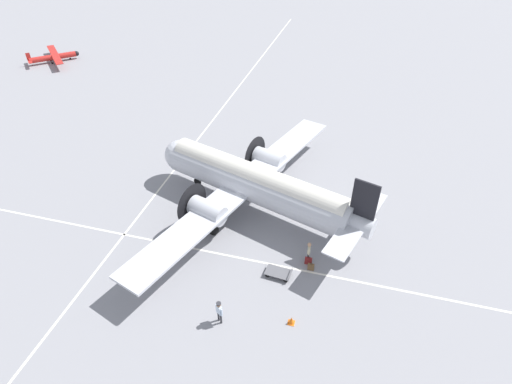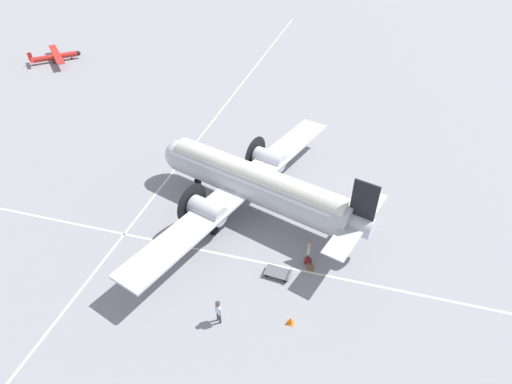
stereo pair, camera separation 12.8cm
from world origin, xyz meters
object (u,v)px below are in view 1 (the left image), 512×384
Objects in this scene: traffic_cone at (291,320)px; suitcase_upright_spare at (308,261)px; passenger_boarding at (309,250)px; airliner_main at (251,182)px; suitcase_near_door at (311,267)px; baggage_cart at (278,273)px; light_aircraft_distant at (54,57)px; crew_foreground at (219,310)px.

suitcase_upright_spare is at bearing -92.43° from traffic_cone.
airliner_main is at bearing 41.76° from passenger_boarding.
traffic_cone is (0.47, 4.55, -0.02)m from suitcase_near_door.
traffic_cone is (0.14, 5.37, -0.79)m from passenger_boarding.
passenger_boarding is (-5.48, 4.64, -1.60)m from airliner_main.
traffic_cone is at bearing 119.42° from baggage_cart.
suitcase_upright_spare reaches higher than baggage_cart.
traffic_cone is (0.21, 5.04, -0.05)m from suitcase_upright_spare.
traffic_cone is (-5.34, 10.01, -2.39)m from airliner_main.
suitcase_near_door is 54.10m from light_aircraft_distant.
crew_foreground is 2.70× the size of suitcase_upright_spare.
airliner_main is at bearing -41.83° from suitcase_upright_spare.
suitcase_near_door is 4.58m from traffic_cone.
airliner_main is 41.79× the size of suitcase_near_door.
suitcase_near_door is 0.55m from suitcase_upright_spare.
airliner_main is at bearing -61.91° from traffic_cone.
suitcase_upright_spare is at bearing 156.72° from airliner_main.
light_aircraft_distant reaches higher than passenger_boarding.
airliner_main is 7.36m from passenger_boarding.
traffic_cone is (-4.22, -1.03, -0.86)m from crew_foreground.
suitcase_near_door is 0.32× the size of baggage_cart.
suitcase_near_door is (-0.34, 0.81, -0.77)m from passenger_boarding.
light_aircraft_distant is 56.49m from traffic_cone.
airliner_main is at bearing -79.17° from light_aircraft_distant.
passenger_boarding reaches higher than baggage_cart.
baggage_cart is at bearing 27.64° from suitcase_near_door.
crew_foreground is 7.56m from suitcase_upright_spare.
crew_foreground is at bearing 137.81° from passenger_boarding.
airliner_main is 44.48× the size of traffic_cone.
suitcase_near_door is (-5.81, 5.46, -2.37)m from airliner_main.
passenger_boarding is at bearing -67.54° from suitcase_near_door.
light_aircraft_distant reaches higher than crew_foreground.
suitcase_near_door is 0.08× the size of light_aircraft_distant.
suitcase_near_door is 0.89× the size of suitcase_upright_spare.
passenger_boarding reaches higher than suitcase_near_door.
passenger_boarding is 5.43m from traffic_cone.
passenger_boarding is at bearing -80.01° from light_aircraft_distant.
light_aircraft_distant is (38.30, -25.85, -1.84)m from airliner_main.
light_aircraft_distant reaches higher than suitcase_near_door.
suitcase_near_door is at bearing 83.63° from crew_foreground.
passenger_boarding is 1.17m from suitcase_near_door.
baggage_cart is at bearing 138.47° from airliner_main.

